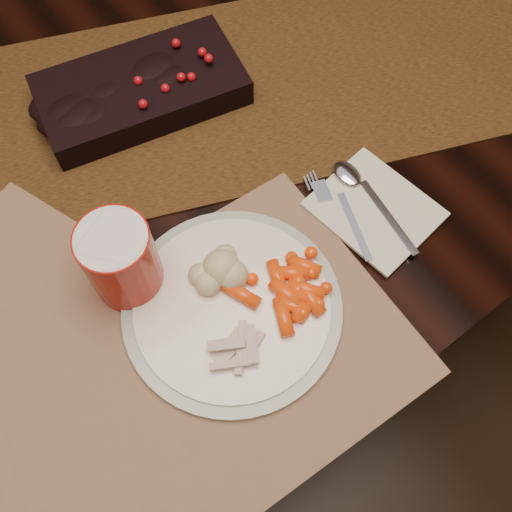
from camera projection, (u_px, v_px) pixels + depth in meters
floor at (196, 313)px, 1.54m from camera, size 5.00×5.00×0.00m
dining_table at (180, 252)px, 1.20m from camera, size 1.80×1.00×0.75m
table_runner at (160, 107)px, 0.89m from camera, size 1.91×1.06×0.00m
centerpiece at (140, 86)px, 0.87m from camera, size 0.34×0.22×0.06m
placemat_main at (208, 364)px, 0.71m from camera, size 0.51×0.38×0.00m
dinner_plate at (232, 307)px, 0.74m from camera, size 0.37×0.37×0.02m
baby_carrots at (288, 296)px, 0.73m from camera, size 0.13×0.12×0.02m
mashed_potatoes at (219, 271)px, 0.73m from camera, size 0.09×0.08×0.05m
turkey_shreds at (238, 352)px, 0.70m from camera, size 0.09×0.08×0.02m
napkin at (375, 209)px, 0.81m from camera, size 0.16×0.18×0.01m
fork at (346, 217)px, 0.80m from camera, size 0.07×0.14×0.00m
spoon at (375, 203)px, 0.81m from camera, size 0.06×0.17×0.00m
red_cup at (122, 261)px, 0.71m from camera, size 0.11×0.11×0.12m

